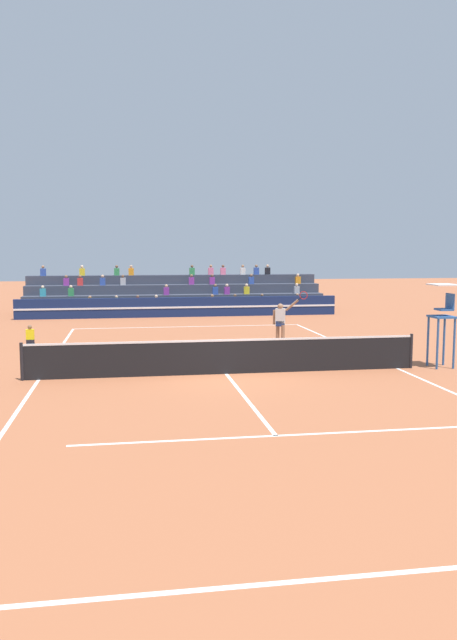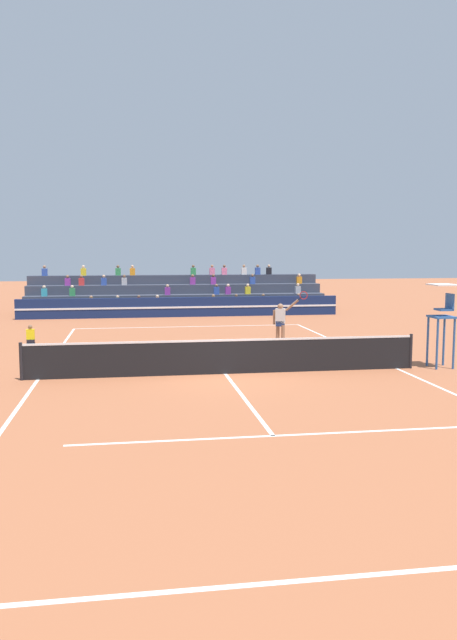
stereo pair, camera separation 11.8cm
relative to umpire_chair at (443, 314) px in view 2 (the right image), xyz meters
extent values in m
plane|color=#AD603D|center=(-6.99, 0.00, -1.72)|extent=(120.00, 120.00, 0.00)
cube|color=white|center=(-6.99, -11.90, -1.71)|extent=(11.00, 0.10, 0.01)
cube|color=white|center=(-6.99, 11.90, -1.71)|extent=(11.00, 0.10, 0.01)
cube|color=white|center=(-12.49, 0.00, -1.71)|extent=(0.10, 23.80, 0.01)
cube|color=white|center=(-1.49, 0.00, -1.71)|extent=(0.10, 23.80, 0.01)
cube|color=white|center=(-6.99, -6.43, -1.71)|extent=(8.25, 0.10, 0.01)
cube|color=white|center=(-6.99, 6.43, -1.71)|extent=(8.25, 0.10, 0.01)
cube|color=white|center=(-6.99, 0.00, -1.71)|extent=(0.10, 12.85, 0.01)
cylinder|color=black|center=(-12.94, 0.00, -1.17)|extent=(0.10, 0.10, 1.10)
cylinder|color=black|center=(-1.04, 0.00, -1.17)|extent=(0.10, 0.10, 1.10)
cube|color=black|center=(-6.99, 0.00, -1.22)|extent=(11.90, 0.02, 1.00)
cube|color=white|center=(-6.99, 0.00, -0.69)|extent=(11.90, 0.04, 0.06)
cube|color=navy|center=(-6.99, 16.48, -1.17)|extent=(18.00, 0.24, 1.10)
cube|color=white|center=(-6.99, 16.35, -1.17)|extent=(18.00, 0.02, 0.10)
cube|color=#383D4C|center=(-6.99, 17.76, -1.44)|extent=(17.81, 0.95, 0.55)
cube|color=red|center=(-9.34, 17.59, -0.95)|extent=(0.32, 0.22, 0.44)
sphere|color=brown|center=(-9.34, 17.59, -0.63)|extent=(0.18, 0.18, 0.18)
cube|color=#2D4CA5|center=(0.09, 17.59, -0.95)|extent=(0.32, 0.22, 0.44)
sphere|color=#9E7051|center=(0.09, 17.59, -0.63)|extent=(0.18, 0.18, 0.18)
cube|color=teal|center=(-10.54, 17.59, -0.95)|extent=(0.32, 0.22, 0.44)
sphere|color=tan|center=(-10.54, 17.59, -0.63)|extent=(0.18, 0.18, 0.18)
cube|color=yellow|center=(-5.03, 17.59, -0.95)|extent=(0.32, 0.22, 0.44)
sphere|color=#9E7051|center=(-5.03, 17.59, -0.63)|extent=(0.18, 0.18, 0.18)
cube|color=black|center=(-2.06, 17.59, -0.95)|extent=(0.32, 0.22, 0.44)
sphere|color=brown|center=(-2.06, 17.59, -0.63)|extent=(0.18, 0.18, 0.18)
cube|color=yellow|center=(-12.02, 17.59, -0.95)|extent=(0.32, 0.22, 0.44)
sphere|color=#9E7051|center=(-12.02, 17.59, -0.63)|extent=(0.18, 0.18, 0.18)
cube|color=orange|center=(-8.28, 17.59, -0.95)|extent=(0.32, 0.22, 0.44)
sphere|color=beige|center=(-8.28, 17.59, -0.63)|extent=(0.18, 0.18, 0.18)
cube|color=yellow|center=(-3.68, 17.59, -0.95)|extent=(0.32, 0.22, 0.44)
sphere|color=brown|center=(-3.68, 17.59, -0.63)|extent=(0.18, 0.18, 0.18)
cube|color=#383D4C|center=(-6.99, 18.71, -1.17)|extent=(17.81, 0.95, 1.10)
cube|color=#B2B2B7|center=(0.31, 18.54, -0.40)|extent=(0.32, 0.22, 0.44)
sphere|color=beige|center=(0.31, 18.54, -0.08)|extent=(0.18, 0.18, 0.18)
cube|color=#338C4C|center=(-13.13, 18.54, -0.40)|extent=(0.32, 0.22, 0.44)
sphere|color=beige|center=(-13.13, 18.54, -0.08)|extent=(0.18, 0.18, 0.18)
cube|color=#2D4CA5|center=(-4.72, 18.54, -0.40)|extent=(0.32, 0.22, 0.44)
sphere|color=brown|center=(-4.72, 18.54, -0.08)|extent=(0.18, 0.18, 0.18)
cube|color=yellow|center=(-2.81, 18.54, -0.40)|extent=(0.32, 0.22, 0.44)
sphere|color=beige|center=(-2.81, 18.54, -0.08)|extent=(0.18, 0.18, 0.18)
cube|color=purple|center=(-7.64, 18.54, -0.40)|extent=(0.32, 0.22, 0.44)
sphere|color=tan|center=(-7.64, 18.54, -0.08)|extent=(0.18, 0.18, 0.18)
cube|color=teal|center=(-14.70, 18.54, -0.40)|extent=(0.32, 0.22, 0.44)
sphere|color=beige|center=(-14.70, 18.54, -0.08)|extent=(0.18, 0.18, 0.18)
cube|color=purple|center=(-4.01, 18.54, -0.40)|extent=(0.32, 0.22, 0.44)
sphere|color=beige|center=(-4.01, 18.54, -0.08)|extent=(0.18, 0.18, 0.18)
cube|color=#383D4C|center=(-6.99, 19.66, -0.89)|extent=(17.81, 0.95, 1.65)
cube|color=purple|center=(-6.05, 19.49, 0.15)|extent=(0.32, 0.22, 0.44)
sphere|color=brown|center=(-6.05, 19.49, 0.47)|extent=(0.18, 0.18, 0.18)
cube|color=red|center=(-12.67, 19.49, 0.15)|extent=(0.32, 0.22, 0.44)
sphere|color=brown|center=(-12.67, 19.49, 0.47)|extent=(0.18, 0.18, 0.18)
cube|color=orange|center=(0.64, 19.49, 0.15)|extent=(0.32, 0.22, 0.44)
sphere|color=beige|center=(0.64, 19.49, 0.47)|extent=(0.18, 0.18, 0.18)
cube|color=#B2B2B7|center=(-10.16, 19.49, 0.15)|extent=(0.32, 0.22, 0.44)
sphere|color=brown|center=(-10.16, 19.49, 0.47)|extent=(0.18, 0.18, 0.18)
cube|color=purple|center=(-13.47, 19.49, 0.15)|extent=(0.32, 0.22, 0.44)
sphere|color=brown|center=(-13.47, 19.49, 0.47)|extent=(0.18, 0.18, 0.18)
cube|color=purple|center=(-4.78, 19.49, 0.15)|extent=(0.32, 0.22, 0.44)
sphere|color=brown|center=(-4.78, 19.49, 0.47)|extent=(0.18, 0.18, 0.18)
cube|color=#2D4CA5|center=(-11.37, 19.49, 0.15)|extent=(0.32, 0.22, 0.44)
sphere|color=tan|center=(-11.37, 19.49, 0.47)|extent=(0.18, 0.18, 0.18)
cube|color=#2D4CA5|center=(-2.34, 19.49, 0.15)|extent=(0.32, 0.22, 0.44)
sphere|color=brown|center=(-2.34, 19.49, 0.47)|extent=(0.18, 0.18, 0.18)
cube|color=#383D4C|center=(-6.99, 20.61, -0.62)|extent=(17.81, 0.95, 2.20)
cube|color=#338C4C|center=(-5.91, 20.44, 0.70)|extent=(0.32, 0.22, 0.44)
sphere|color=brown|center=(-5.91, 20.44, 1.02)|extent=(0.18, 0.18, 0.18)
cube|color=#2D4CA5|center=(-14.90, 20.44, 0.70)|extent=(0.32, 0.22, 0.44)
sphere|color=#9E7051|center=(-14.90, 20.44, 1.02)|extent=(0.18, 0.18, 0.18)
cube|color=#2D4CA5|center=(-1.82, 20.44, 0.70)|extent=(0.32, 0.22, 0.44)
sphere|color=brown|center=(-1.82, 20.44, 1.02)|extent=(0.18, 0.18, 0.18)
cube|color=pink|center=(-4.73, 20.44, 0.70)|extent=(0.32, 0.22, 0.44)
sphere|color=#9E7051|center=(-4.73, 20.44, 1.02)|extent=(0.18, 0.18, 0.18)
cube|color=orange|center=(-9.67, 20.44, 0.70)|extent=(0.32, 0.22, 0.44)
sphere|color=tan|center=(-9.67, 20.44, 1.02)|extent=(0.18, 0.18, 0.18)
cube|color=pink|center=(-3.96, 20.44, 0.70)|extent=(0.32, 0.22, 0.44)
sphere|color=brown|center=(-3.96, 20.44, 1.02)|extent=(0.18, 0.18, 0.18)
cube|color=yellow|center=(-12.61, 20.44, 0.70)|extent=(0.32, 0.22, 0.44)
sphere|color=beige|center=(-12.61, 20.44, 1.02)|extent=(0.18, 0.18, 0.18)
cube|color=black|center=(-1.09, 20.44, 0.70)|extent=(0.32, 0.22, 0.44)
sphere|color=tan|center=(-1.09, 20.44, 1.02)|extent=(0.18, 0.18, 0.18)
cube|color=#338C4C|center=(-10.54, 20.44, 0.70)|extent=(0.32, 0.22, 0.44)
sphere|color=brown|center=(-10.54, 20.44, 1.02)|extent=(0.18, 0.18, 0.18)
cube|color=silver|center=(-2.70, 20.44, 0.70)|extent=(0.32, 0.22, 0.44)
sphere|color=#9E7051|center=(-2.70, 20.44, 1.02)|extent=(0.18, 0.18, 0.18)
cylinder|color=#285699|center=(-0.32, -0.32, -0.92)|extent=(0.07, 0.07, 1.60)
cylinder|color=#285699|center=(-0.32, 0.32, -0.92)|extent=(0.07, 0.07, 1.60)
cylinder|color=#285699|center=(0.24, -0.32, -0.92)|extent=(0.07, 0.07, 1.60)
cylinder|color=#285699|center=(0.24, 0.32, -0.92)|extent=(0.07, 0.07, 1.60)
cube|color=#285699|center=(-0.04, 0.00, -0.09)|extent=(0.68, 0.76, 0.06)
cube|color=#285699|center=(0.02, 0.00, 0.14)|extent=(0.44, 0.48, 0.06)
cube|color=#285699|center=(0.22, 0.00, 0.39)|extent=(0.06, 0.48, 0.52)
cube|color=white|center=(-0.04, 0.00, 0.93)|extent=(0.76, 0.84, 0.04)
cube|color=black|center=(-13.69, 6.62, -1.66)|extent=(0.28, 0.36, 0.12)
cube|color=black|center=(-13.69, 6.62, -1.54)|extent=(0.28, 0.24, 0.18)
cube|color=yellow|center=(-13.69, 6.62, -1.25)|extent=(0.30, 0.18, 0.40)
sphere|color=brown|center=(-13.69, 6.62, -0.96)|extent=(0.17, 0.17, 0.17)
cylinder|color=#9E7051|center=(-4.24, 4.75, -1.27)|extent=(0.14, 0.14, 0.90)
cylinder|color=#9E7051|center=(-4.07, 4.59, -1.27)|extent=(0.14, 0.14, 0.90)
cube|color=navy|center=(-4.15, 4.69, -0.78)|extent=(0.37, 0.31, 0.20)
cube|color=silver|center=(-4.15, 4.69, -0.48)|extent=(0.41, 0.33, 0.56)
sphere|color=#9E7051|center=(-4.15, 4.69, -0.12)|extent=(0.22, 0.22, 0.22)
cube|color=white|center=(-4.22, 4.78, -1.67)|extent=(0.21, 0.29, 0.09)
cube|color=white|center=(-4.05, 4.62, -1.67)|extent=(0.21, 0.29, 0.09)
cylinder|color=#9E7051|center=(-4.37, 4.79, -0.54)|extent=(0.09, 0.09, 0.56)
cylinder|color=#9E7051|center=(-3.75, 4.51, -0.06)|extent=(0.50, 0.29, 0.46)
cylinder|color=black|center=(-3.47, 4.39, 0.20)|extent=(0.18, 0.10, 0.17)
torus|color=#B21E1E|center=(-3.35, 4.34, 0.32)|extent=(0.41, 0.20, 0.43)
sphere|color=#C6DB33|center=(-3.98, 2.00, -1.68)|extent=(0.07, 0.07, 0.07)
camera|label=1|loc=(-9.90, -18.36, 2.02)|focal=35.00mm
camera|label=2|loc=(-9.79, -18.38, 2.02)|focal=35.00mm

